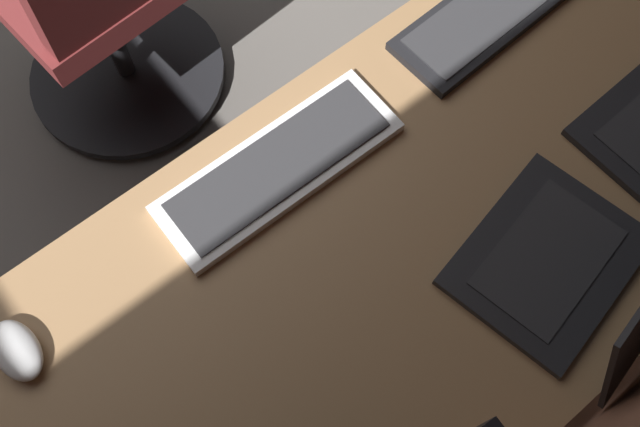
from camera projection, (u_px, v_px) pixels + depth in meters
name	position (u px, v px, depth m)	size (l,w,h in m)	color
desk	(340.00, 305.00, 1.13)	(2.09, 0.70, 0.73)	#936D47
drawer_pedestal	(288.00, 404.00, 1.38)	(0.40, 0.51, 0.69)	#936D47
laptop_left	(589.00, 274.00, 1.03)	(0.34, 0.34, 0.22)	black
keyboard_main	(497.00, 6.00, 1.27)	(0.43, 0.16, 0.02)	black
keyboard_spare	(279.00, 167.00, 1.15)	(0.42, 0.15, 0.02)	silver
mouse_main	(17.00, 350.00, 1.02)	(0.06, 0.10, 0.03)	silver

